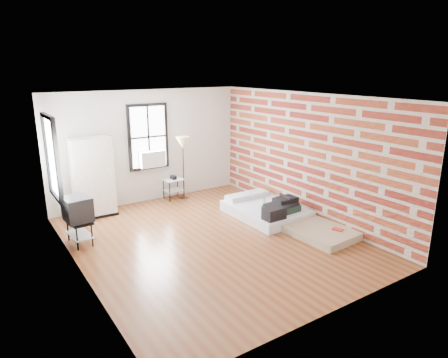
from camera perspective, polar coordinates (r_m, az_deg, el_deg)
ground at (r=8.05m, az=-1.80°, el=-8.68°), size 6.00×6.00×0.00m
room_shell at (r=7.92m, az=-1.86°, el=4.16°), size 5.02×6.02×2.80m
mattress_main at (r=9.25m, az=6.06°, el=-4.35°), size 1.36×1.84×0.59m
mattress_bare at (r=8.69m, az=11.10°, el=-6.17°), size 1.15×2.02×0.42m
wardrobe at (r=9.51m, az=-18.25°, el=0.19°), size 0.94×0.56×1.82m
side_table at (r=10.39m, az=-7.22°, el=-0.62°), size 0.50×0.41×0.63m
floor_lamp at (r=10.21m, az=-5.92°, el=4.74°), size 0.35×0.35×1.63m
tv_stand at (r=8.14m, az=-20.17°, el=-4.26°), size 0.51×0.70×0.95m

